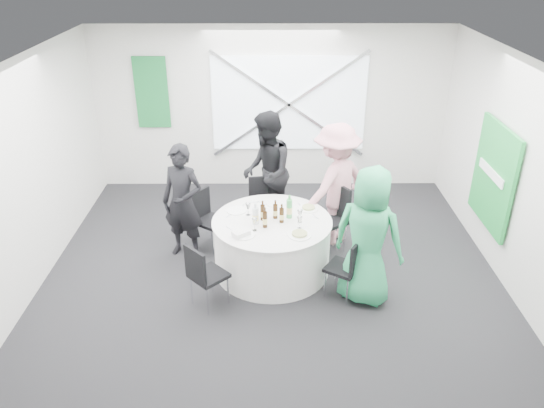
{
  "coord_description": "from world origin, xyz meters",
  "views": [
    {
      "loc": [
        -0.03,
        -5.81,
        4.05
      ],
      "look_at": [
        0.0,
        0.2,
        1.0
      ],
      "focal_mm": 35.0,
      "sensor_mm": 36.0,
      "label": 1
    }
  ],
  "objects_px": {
    "chair_front_left": "(203,272)",
    "clear_water_bottle": "(255,216)",
    "person_man_back_left": "(183,202)",
    "green_water_bottle": "(289,209)",
    "banquet_table": "(272,246)",
    "person_woman_green": "(368,237)",
    "chair_back_left": "(207,215)",
    "person_woman_pink": "(335,185)",
    "chair_front_right": "(348,264)",
    "chair_back": "(262,201)",
    "chair_back_right": "(333,213)",
    "person_man_back": "(267,172)"
  },
  "relations": [
    {
      "from": "chair_front_left",
      "to": "clear_water_bottle",
      "type": "xyz_separation_m",
      "value": [
        0.61,
        0.71,
        0.37
      ]
    },
    {
      "from": "person_man_back_left",
      "to": "green_water_bottle",
      "type": "bearing_deg",
      "value": 5.97
    },
    {
      "from": "banquet_table",
      "to": "person_woman_green",
      "type": "relative_size",
      "value": 0.89
    },
    {
      "from": "chair_front_left",
      "to": "person_man_back_left",
      "type": "distance_m",
      "value": 1.32
    },
    {
      "from": "clear_water_bottle",
      "to": "chair_front_left",
      "type": "bearing_deg",
      "value": -130.42
    },
    {
      "from": "chair_back_left",
      "to": "person_woman_pink",
      "type": "height_order",
      "value": "person_woman_pink"
    },
    {
      "from": "chair_back_left",
      "to": "person_woman_pink",
      "type": "bearing_deg",
      "value": -49.97
    },
    {
      "from": "chair_front_right",
      "to": "clear_water_bottle",
      "type": "height_order",
      "value": "clear_water_bottle"
    },
    {
      "from": "banquet_table",
      "to": "person_woman_green",
      "type": "xyz_separation_m",
      "value": [
        1.13,
        -0.62,
        0.5
      ]
    },
    {
      "from": "chair_back",
      "to": "chair_front_left",
      "type": "height_order",
      "value": "chair_front_left"
    },
    {
      "from": "person_man_back_left",
      "to": "green_water_bottle",
      "type": "relative_size",
      "value": 5.1
    },
    {
      "from": "banquet_table",
      "to": "chair_back_left",
      "type": "distance_m",
      "value": 1.14
    },
    {
      "from": "green_water_bottle",
      "to": "chair_back_right",
      "type": "bearing_deg",
      "value": 36.99
    },
    {
      "from": "chair_back_left",
      "to": "chair_front_left",
      "type": "relative_size",
      "value": 0.99
    },
    {
      "from": "banquet_table",
      "to": "chair_back",
      "type": "relative_size",
      "value": 1.83
    },
    {
      "from": "chair_back",
      "to": "person_woman_green",
      "type": "bearing_deg",
      "value": -60.73
    },
    {
      "from": "person_woman_green",
      "to": "green_water_bottle",
      "type": "xyz_separation_m",
      "value": [
        -0.91,
        0.7,
        0.01
      ]
    },
    {
      "from": "person_man_back_left",
      "to": "clear_water_bottle",
      "type": "xyz_separation_m",
      "value": [
        1.0,
        -0.5,
        0.06
      ]
    },
    {
      "from": "chair_front_right",
      "to": "person_man_back_left",
      "type": "bearing_deg",
      "value": -82.59
    },
    {
      "from": "chair_front_left",
      "to": "person_man_back",
      "type": "bearing_deg",
      "value": -64.62
    },
    {
      "from": "chair_front_left",
      "to": "clear_water_bottle",
      "type": "height_order",
      "value": "clear_water_bottle"
    },
    {
      "from": "chair_back",
      "to": "person_man_back",
      "type": "bearing_deg",
      "value": 48.37
    },
    {
      "from": "chair_front_right",
      "to": "person_man_back_left",
      "type": "distance_m",
      "value": 2.4
    },
    {
      "from": "chair_back",
      "to": "banquet_table",
      "type": "bearing_deg",
      "value": -90.0
    },
    {
      "from": "banquet_table",
      "to": "person_woman_pink",
      "type": "bearing_deg",
      "value": 41.74
    },
    {
      "from": "green_water_bottle",
      "to": "clear_water_bottle",
      "type": "relative_size",
      "value": 1.12
    },
    {
      "from": "chair_back_left",
      "to": "person_woman_pink",
      "type": "xyz_separation_m",
      "value": [
        1.83,
        0.15,
        0.4
      ]
    },
    {
      "from": "chair_front_right",
      "to": "clear_water_bottle",
      "type": "bearing_deg",
      "value": -81.72
    },
    {
      "from": "chair_back",
      "to": "green_water_bottle",
      "type": "bearing_deg",
      "value": -77.38
    },
    {
      "from": "person_woman_green",
      "to": "clear_water_bottle",
      "type": "relative_size",
      "value": 6.16
    },
    {
      "from": "chair_back",
      "to": "chair_front_left",
      "type": "xyz_separation_m",
      "value": [
        -0.67,
        -1.88,
        0.0
      ]
    },
    {
      "from": "banquet_table",
      "to": "chair_back_right",
      "type": "height_order",
      "value": "chair_back_right"
    },
    {
      "from": "chair_back",
      "to": "person_woman_green",
      "type": "distance_m",
      "value": 2.16
    },
    {
      "from": "banquet_table",
      "to": "person_woman_green",
      "type": "height_order",
      "value": "person_woman_green"
    },
    {
      "from": "chair_back_left",
      "to": "chair_front_left",
      "type": "distance_m",
      "value": 1.45
    },
    {
      "from": "chair_front_left",
      "to": "person_man_back_left",
      "type": "bearing_deg",
      "value": -26.12
    },
    {
      "from": "person_man_back_left",
      "to": "green_water_bottle",
      "type": "xyz_separation_m",
      "value": [
        1.44,
        -0.34,
        0.07
      ]
    },
    {
      "from": "person_woman_pink",
      "to": "person_woman_green",
      "type": "bearing_deg",
      "value": 57.44
    },
    {
      "from": "banquet_table",
      "to": "person_man_back",
      "type": "relative_size",
      "value": 0.85
    },
    {
      "from": "chair_front_right",
      "to": "person_man_back",
      "type": "height_order",
      "value": "person_man_back"
    },
    {
      "from": "chair_back_right",
      "to": "chair_back_left",
      "type": "bearing_deg",
      "value": -126.29
    },
    {
      "from": "chair_back",
      "to": "chair_front_right",
      "type": "relative_size",
      "value": 1.03
    },
    {
      "from": "chair_front_right",
      "to": "chair_back_left",
      "type": "bearing_deg",
      "value": -91.12
    },
    {
      "from": "banquet_table",
      "to": "person_man_back_left",
      "type": "relative_size",
      "value": 0.96
    },
    {
      "from": "chair_back_left",
      "to": "person_woman_green",
      "type": "bearing_deg",
      "value": -86.33
    },
    {
      "from": "person_woman_pink",
      "to": "person_man_back",
      "type": "bearing_deg",
      "value": -63.75
    },
    {
      "from": "banquet_table",
      "to": "person_man_back_left",
      "type": "xyz_separation_m",
      "value": [
        -1.21,
        0.43,
        0.44
      ]
    },
    {
      "from": "green_water_bottle",
      "to": "chair_back_left",
      "type": "bearing_deg",
      "value": 153.49
    },
    {
      "from": "chair_back",
      "to": "person_man_back_left",
      "type": "bearing_deg",
      "value": -155.78
    },
    {
      "from": "green_water_bottle",
      "to": "chair_front_right",
      "type": "bearing_deg",
      "value": -44.48
    }
  ]
}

